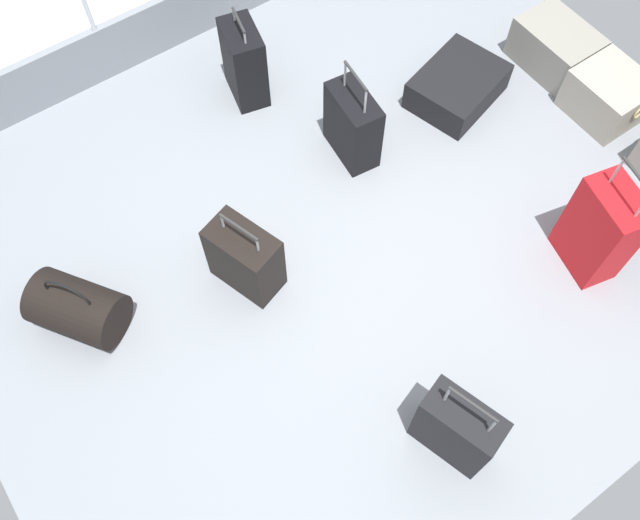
{
  "coord_description": "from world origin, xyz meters",
  "views": [
    {
      "loc": [
        1.82,
        -1.55,
        3.97
      ],
      "look_at": [
        0.2,
        -0.4,
        0.25
      ],
      "focal_mm": 38.42,
      "sensor_mm": 36.0,
      "label": 1
    }
  ],
  "objects_px": {
    "cargo_crate_0": "(555,47)",
    "duffel_bag": "(78,308)",
    "cargo_crate_1": "(608,95)",
    "suitcase_5": "(245,258)",
    "suitcase_3": "(456,429)",
    "suitcase_2": "(457,86)",
    "suitcase_4": "(353,125)",
    "suitcase_0": "(244,63)",
    "suitcase_1": "(600,230)"
  },
  "relations": [
    {
      "from": "suitcase_4",
      "to": "suitcase_5",
      "type": "relative_size",
      "value": 1.2
    },
    {
      "from": "suitcase_1",
      "to": "suitcase_5",
      "type": "distance_m",
      "value": 2.19
    },
    {
      "from": "cargo_crate_0",
      "to": "suitcase_4",
      "type": "distance_m",
      "value": 1.77
    },
    {
      "from": "suitcase_3",
      "to": "suitcase_5",
      "type": "relative_size",
      "value": 1.18
    },
    {
      "from": "cargo_crate_0",
      "to": "duffel_bag",
      "type": "xyz_separation_m",
      "value": [
        -0.11,
        -3.9,
        0.01
      ]
    },
    {
      "from": "suitcase_2",
      "to": "suitcase_3",
      "type": "bearing_deg",
      "value": -41.42
    },
    {
      "from": "suitcase_0",
      "to": "suitcase_2",
      "type": "xyz_separation_m",
      "value": [
        0.94,
        1.25,
        -0.18
      ]
    },
    {
      "from": "duffel_bag",
      "to": "suitcase_5",
      "type": "bearing_deg",
      "value": 71.52
    },
    {
      "from": "cargo_crate_1",
      "to": "suitcase_1",
      "type": "xyz_separation_m",
      "value": [
        0.8,
        -1.01,
        0.18
      ]
    },
    {
      "from": "cargo_crate_0",
      "to": "suitcase_3",
      "type": "distance_m",
      "value": 3.1
    },
    {
      "from": "suitcase_3",
      "to": "duffel_bag",
      "type": "xyz_separation_m",
      "value": [
        -1.89,
        -1.36,
        -0.1
      ]
    },
    {
      "from": "suitcase_0",
      "to": "suitcase_3",
      "type": "xyz_separation_m",
      "value": [
        2.89,
        -0.47,
        -0.02
      ]
    },
    {
      "from": "suitcase_0",
      "to": "suitcase_1",
      "type": "relative_size",
      "value": 0.76
    },
    {
      "from": "suitcase_0",
      "to": "suitcase_1",
      "type": "bearing_deg",
      "value": 22.54
    },
    {
      "from": "suitcase_0",
      "to": "suitcase_5",
      "type": "relative_size",
      "value": 1.11
    },
    {
      "from": "cargo_crate_0",
      "to": "suitcase_4",
      "type": "bearing_deg",
      "value": -97.06
    },
    {
      "from": "suitcase_4",
      "to": "suitcase_5",
      "type": "bearing_deg",
      "value": -69.17
    },
    {
      "from": "suitcase_1",
      "to": "suitcase_2",
      "type": "relative_size",
      "value": 1.21
    },
    {
      "from": "suitcase_2",
      "to": "suitcase_5",
      "type": "relative_size",
      "value": 1.21
    },
    {
      "from": "suitcase_2",
      "to": "suitcase_3",
      "type": "height_order",
      "value": "suitcase_3"
    },
    {
      "from": "cargo_crate_1",
      "to": "suitcase_4",
      "type": "distance_m",
      "value": 1.9
    },
    {
      "from": "cargo_crate_1",
      "to": "suitcase_4",
      "type": "height_order",
      "value": "suitcase_4"
    },
    {
      "from": "suitcase_5",
      "to": "duffel_bag",
      "type": "distance_m",
      "value": 1.05
    },
    {
      "from": "suitcase_2",
      "to": "duffel_bag",
      "type": "relative_size",
      "value": 1.19
    },
    {
      "from": "suitcase_4",
      "to": "suitcase_5",
      "type": "distance_m",
      "value": 1.23
    },
    {
      "from": "cargo_crate_1",
      "to": "suitcase_2",
      "type": "distance_m",
      "value": 1.08
    },
    {
      "from": "cargo_crate_1",
      "to": "suitcase_2",
      "type": "height_order",
      "value": "cargo_crate_1"
    },
    {
      "from": "cargo_crate_0",
      "to": "suitcase_4",
      "type": "relative_size",
      "value": 0.83
    },
    {
      "from": "cargo_crate_1",
      "to": "duffel_bag",
      "type": "relative_size",
      "value": 0.84
    },
    {
      "from": "cargo_crate_0",
      "to": "suitcase_2",
      "type": "distance_m",
      "value": 0.84
    },
    {
      "from": "suitcase_0",
      "to": "cargo_crate_0",
      "type": "bearing_deg",
      "value": 61.82
    },
    {
      "from": "cargo_crate_1",
      "to": "suitcase_5",
      "type": "height_order",
      "value": "suitcase_5"
    },
    {
      "from": "cargo_crate_0",
      "to": "suitcase_2",
      "type": "xyz_separation_m",
      "value": [
        -0.16,
        -0.82,
        -0.05
      ]
    },
    {
      "from": "suitcase_3",
      "to": "cargo_crate_0",
      "type": "bearing_deg",
      "value": 125.09
    },
    {
      "from": "suitcase_1",
      "to": "suitcase_5",
      "type": "relative_size",
      "value": 1.47
    },
    {
      "from": "suitcase_1",
      "to": "suitcase_4",
      "type": "distance_m",
      "value": 1.74
    },
    {
      "from": "suitcase_2",
      "to": "suitcase_3",
      "type": "distance_m",
      "value": 2.6
    },
    {
      "from": "cargo_crate_1",
      "to": "duffel_bag",
      "type": "bearing_deg",
      "value": -99.89
    },
    {
      "from": "suitcase_2",
      "to": "suitcase_0",
      "type": "bearing_deg",
      "value": -127.13
    },
    {
      "from": "cargo_crate_1",
      "to": "suitcase_4",
      "type": "relative_size",
      "value": 0.71
    },
    {
      "from": "suitcase_1",
      "to": "duffel_bag",
      "type": "xyz_separation_m",
      "value": [
        -1.48,
        -2.86,
        -0.17
      ]
    },
    {
      "from": "cargo_crate_1",
      "to": "suitcase_2",
      "type": "xyz_separation_m",
      "value": [
        -0.73,
        -0.8,
        -0.05
      ]
    },
    {
      "from": "cargo_crate_1",
      "to": "suitcase_0",
      "type": "height_order",
      "value": "suitcase_0"
    },
    {
      "from": "cargo_crate_0",
      "to": "suitcase_0",
      "type": "xyz_separation_m",
      "value": [
        -1.11,
        -2.07,
        0.13
      ]
    },
    {
      "from": "suitcase_3",
      "to": "suitcase_4",
      "type": "xyz_separation_m",
      "value": [
        -2.0,
        0.79,
        -0.01
      ]
    },
    {
      "from": "suitcase_0",
      "to": "suitcase_5",
      "type": "distance_m",
      "value": 1.57
    },
    {
      "from": "suitcase_2",
      "to": "duffel_bag",
      "type": "xyz_separation_m",
      "value": [
        0.05,
        -3.08,
        0.06
      ]
    },
    {
      "from": "suitcase_1",
      "to": "suitcase_5",
      "type": "bearing_deg",
      "value": -121.54
    },
    {
      "from": "suitcase_0",
      "to": "suitcase_4",
      "type": "bearing_deg",
      "value": 19.37
    },
    {
      "from": "suitcase_3",
      "to": "suitcase_5",
      "type": "distance_m",
      "value": 1.6
    }
  ]
}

